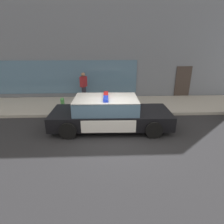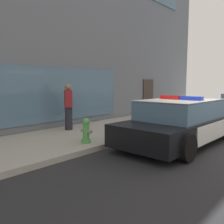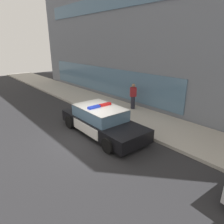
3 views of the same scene
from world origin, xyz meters
name	(u,v)px [view 2 (image 2 of 3)]	position (x,y,z in m)	size (l,w,h in m)	color
ground	(204,145)	(0.00, 0.00, 0.00)	(48.00, 48.00, 0.00)	#262628
sidewalk	(115,128)	(0.00, 3.58, 0.07)	(48.00, 3.22, 0.15)	#A39E93
police_cruiser	(182,122)	(-0.18, 0.66, 0.68)	(5.12, 2.22, 1.49)	black
fire_hydrant	(86,131)	(-2.57, 2.48, 0.50)	(0.34, 0.39, 0.73)	#4C994C
pedestrian_on_sidewalk	(68,107)	(-1.65, 4.45, 1.01)	(0.43, 0.48, 1.71)	#23232D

